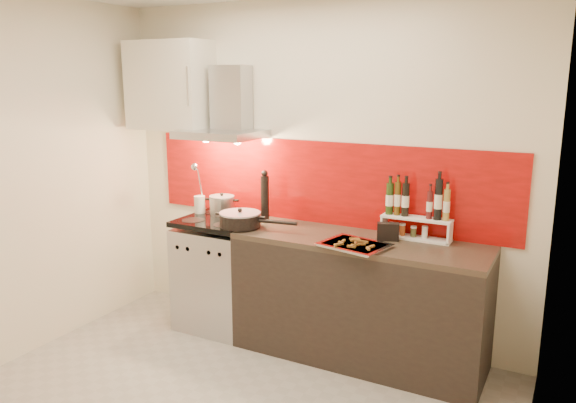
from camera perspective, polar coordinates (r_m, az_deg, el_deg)
The scene contains 15 objects.
back_wall at distance 4.37m, azimuth 2.78°, elevation 3.05°, with size 3.40×0.02×2.60m, color silver.
left_wall at distance 4.38m, azimuth -26.38°, elevation 1.80°, with size 0.02×2.80×2.60m, color silver.
right_wall at distance 2.60m, azimuth 24.03°, elevation -4.57°, with size 0.02×2.80×2.60m, color silver.
backsplash at distance 4.35m, azimuth 3.29°, elevation 1.94°, with size 3.00×0.02×0.64m, color maroon.
range_stove at distance 4.67m, azimuth -6.82°, elevation -7.30°, with size 0.60×0.60×0.91m.
counter at distance 4.14m, azimuth 7.20°, elevation -9.81°, with size 1.80×0.60×0.90m.
range_hood at distance 4.52m, azimuth -6.21°, elevation 8.97°, with size 0.62×0.50×0.61m.
upper_cabinet at distance 4.83m, azimuth -11.88°, elevation 11.46°, with size 0.70×0.35×0.72m, color silver.
stock_pot at distance 4.66m, azimuth -6.72°, elevation -0.35°, with size 0.21×0.21×0.18m.
saute_pan at distance 4.26m, azimuth -4.81°, elevation -1.82°, with size 0.61×0.32×0.15m.
utensil_jar at distance 4.71m, azimuth -9.02°, elevation 0.26°, with size 0.09×0.14×0.44m.
pepper_mill at distance 4.41m, azimuth -2.37°, elevation 0.48°, with size 0.06×0.06×0.41m.
step_shelf at distance 4.02m, azimuth 12.84°, elevation -1.23°, with size 0.49×0.13×0.44m.
caddy_box at distance 3.98m, azimuth 10.11°, elevation -3.07°, with size 0.15×0.06×0.13m, color black.
baking_tray at distance 3.80m, azimuth 6.80°, elevation -4.39°, with size 0.49×0.42×0.03m.
Camera 1 is at (1.83, -2.50, 2.01)m, focal length 35.00 mm.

